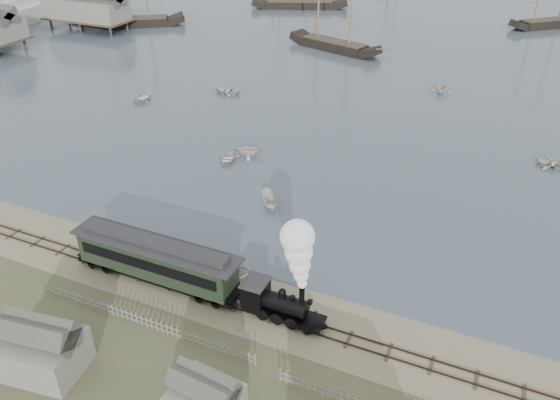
% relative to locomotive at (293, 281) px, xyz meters
% --- Properties ---
extents(ground, '(600.00, 600.00, 0.00)m').
position_rel_locomotive_xyz_m(ground, '(-3.59, 2.00, -3.98)').
color(ground, gray).
rests_on(ground, ground).
extents(rail_track, '(120.00, 1.80, 0.16)m').
position_rel_locomotive_xyz_m(rail_track, '(-3.59, 0.00, -3.94)').
color(rail_track, '#33221C').
rests_on(rail_track, ground).
extents(picket_fence_west, '(19.00, 0.10, 1.20)m').
position_rel_locomotive_xyz_m(picket_fence_west, '(-10.09, -5.00, -3.98)').
color(picket_fence_west, gray).
rests_on(picket_fence_west, ground).
extents(shed_left, '(5.00, 4.00, 4.10)m').
position_rel_locomotive_xyz_m(shed_left, '(-13.59, -11.00, -3.98)').
color(shed_left, gray).
rests_on(shed_left, ground).
extents(locomotive, '(6.89, 2.57, 8.59)m').
position_rel_locomotive_xyz_m(locomotive, '(0.00, 0.00, 0.00)').
color(locomotive, black).
rests_on(locomotive, ground).
extents(passenger_coach, '(14.89, 2.87, 3.62)m').
position_rel_locomotive_xyz_m(passenger_coach, '(-12.10, 0.00, -1.70)').
color(passenger_coach, black).
rests_on(passenger_coach, ground).
extents(beached_dinghy, '(3.70, 4.19, 0.72)m').
position_rel_locomotive_xyz_m(beached_dinghy, '(-5.49, 2.87, -3.62)').
color(beached_dinghy, silver).
rests_on(beached_dinghy, ground).
extents(rowboat_0, '(4.09, 3.37, 0.74)m').
position_rel_locomotive_xyz_m(rowboat_0, '(-17.39, 21.46, -3.55)').
color(rowboat_0, silver).
rests_on(rowboat_0, harbor_water).
extents(rowboat_1, '(3.92, 4.21, 1.81)m').
position_rel_locomotive_xyz_m(rowboat_1, '(-15.80, 23.70, -3.01)').
color(rowboat_1, silver).
rests_on(rowboat_1, harbor_water).
extents(rowboat_2, '(3.51, 3.12, 1.33)m').
position_rel_locomotive_xyz_m(rowboat_2, '(-8.64, 14.26, -3.25)').
color(rowboat_2, silver).
rests_on(rowboat_2, harbor_water).
extents(rowboat_3, '(2.98, 3.99, 0.79)m').
position_rel_locomotive_xyz_m(rowboat_3, '(17.74, 35.46, -3.52)').
color(rowboat_3, silver).
rests_on(rowboat_3, harbor_water).
extents(rowboat_6, '(3.21, 4.35, 0.87)m').
position_rel_locomotive_xyz_m(rowboat_6, '(-28.59, 41.47, -3.48)').
color(rowboat_6, silver).
rests_on(rowboat_6, harbor_water).
extents(rowboat_7, '(3.81, 3.44, 1.76)m').
position_rel_locomotive_xyz_m(rowboat_7, '(1.39, 55.10, -3.03)').
color(rowboat_7, silver).
rests_on(rowboat_7, harbor_water).
extents(rowboat_8, '(4.29, 3.29, 0.82)m').
position_rel_locomotive_xyz_m(rowboat_8, '(-38.43, 33.86, -3.50)').
color(rowboat_8, silver).
rests_on(rowboat_8, harbor_water).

